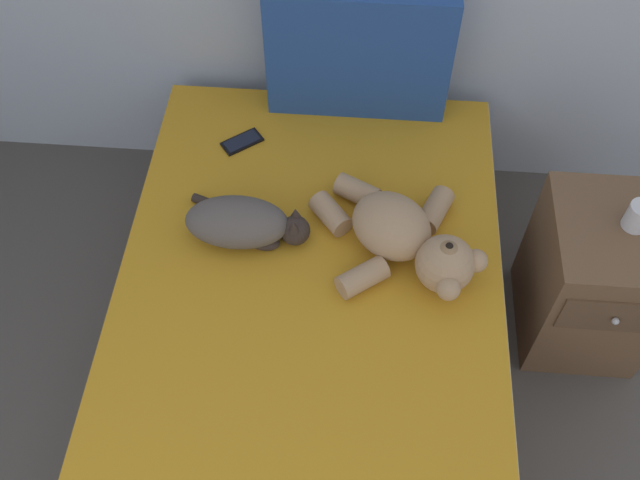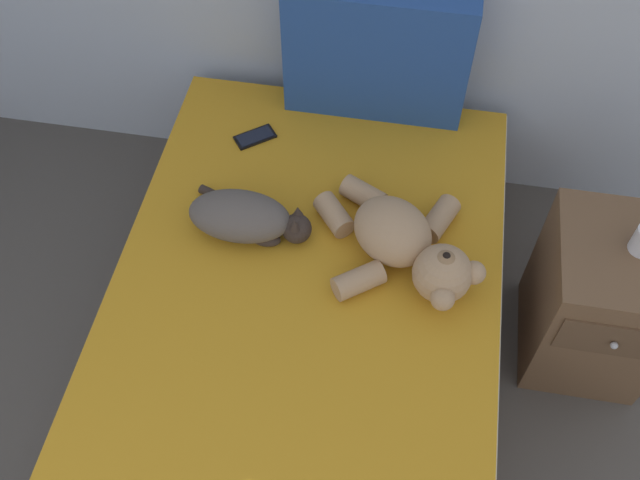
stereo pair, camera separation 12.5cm
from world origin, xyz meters
name	(u,v)px [view 2 (the right image)]	position (x,y,z in m)	size (l,w,h in m)	color
bed	(301,350)	(1.95, 2.81, 0.25)	(1.28, 2.06, 0.50)	brown
patterned_cushion	(377,55)	(2.06, 3.74, 0.76)	(0.66, 0.14, 0.51)	#264C99
cat	(246,217)	(1.72, 3.09, 0.57)	(0.42, 0.25, 0.15)	#59514C
teddy_bear	(406,244)	(2.25, 3.06, 0.59)	(0.58, 0.52, 0.20)	tan
cell_phone	(255,137)	(1.65, 3.51, 0.51)	(0.16, 0.15, 0.01)	black
nightstand	(597,301)	(2.93, 3.14, 0.30)	(0.41, 0.48, 0.60)	brown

